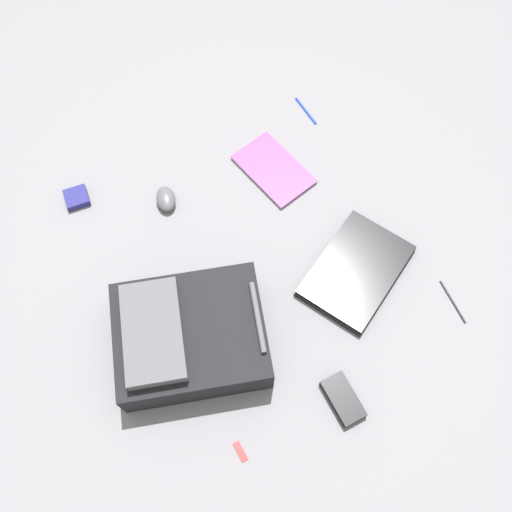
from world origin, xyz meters
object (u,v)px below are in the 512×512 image
(pen_blue, at_px, (453,301))
(earbud_pouch, at_px, (77,198))
(computer_mouse, at_px, (166,199))
(backpack, at_px, (188,336))
(laptop, at_px, (356,271))
(usb_stick, at_px, (240,451))
(pen_black, at_px, (306,110))
(power_brick, at_px, (343,399))
(book_red, at_px, (274,169))

(pen_blue, height_order, earbud_pouch, earbud_pouch)
(computer_mouse, bearing_deg, backpack, 88.78)
(laptop, bearing_deg, backpack, -8.58)
(computer_mouse, distance_m, usb_stick, 0.82)
(backpack, distance_m, earbud_pouch, 0.63)
(pen_black, height_order, earbud_pouch, earbud_pouch)
(usb_stick, bearing_deg, backpack, -96.38)
(power_brick, relative_size, pen_blue, 0.95)
(book_red, distance_m, computer_mouse, 0.38)
(laptop, bearing_deg, pen_black, -111.10)
(backpack, distance_m, computer_mouse, 0.49)
(book_red, bearing_deg, pen_blue, 105.76)
(backpack, distance_m, pen_blue, 0.80)
(backpack, distance_m, pen_black, 0.94)
(book_red, height_order, power_brick, power_brick)
(pen_blue, xyz_separation_m, earbud_pouch, (0.80, -0.95, 0.01))
(backpack, distance_m, laptop, 0.55)
(power_brick, xyz_separation_m, usb_stick, (0.31, -0.04, -0.01))
(computer_mouse, bearing_deg, power_brick, 116.64)
(laptop, distance_m, computer_mouse, 0.66)
(laptop, bearing_deg, pen_blue, 128.56)
(book_red, relative_size, computer_mouse, 2.95)
(pen_black, bearing_deg, book_red, 31.99)
(laptop, distance_m, pen_black, 0.64)
(computer_mouse, distance_m, earbud_pouch, 0.30)
(book_red, distance_m, usb_stick, 0.91)
(book_red, bearing_deg, backpack, 34.44)
(book_red, bearing_deg, laptop, 90.65)
(laptop, height_order, book_red, laptop)
(backpack, height_order, pen_black, backpack)
(pen_black, xyz_separation_m, usb_stick, (0.81, 0.85, -0.00))
(laptop, height_order, pen_blue, laptop)
(laptop, xyz_separation_m, usb_stick, (0.58, 0.25, -0.01))
(earbud_pouch, distance_m, usb_stick, 0.96)
(pen_blue, height_order, usb_stick, same)
(backpack, bearing_deg, pen_black, -146.29)
(laptop, relative_size, pen_blue, 2.79)
(pen_black, relative_size, earbud_pouch, 1.81)
(power_brick, bearing_deg, laptop, -132.44)
(pen_blue, relative_size, usb_stick, 2.63)
(laptop, height_order, power_brick, laptop)
(backpack, bearing_deg, book_red, -145.56)
(backpack, bearing_deg, pen_blue, 156.45)
(computer_mouse, xyz_separation_m, pen_blue, (-0.56, 0.78, -0.02))
(pen_blue, distance_m, earbud_pouch, 1.24)
(backpack, height_order, usb_stick, backpack)
(earbud_pouch, bearing_deg, book_red, 157.14)
(pen_black, xyz_separation_m, pen_blue, (0.04, 0.84, -0.00))
(power_brick, bearing_deg, earbud_pouch, -70.98)
(book_red, height_order, usb_stick, book_red)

